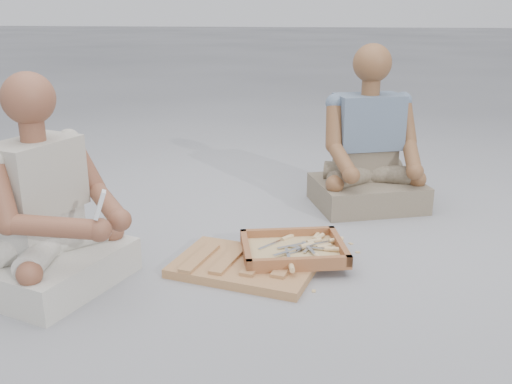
# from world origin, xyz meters

# --- Properties ---
(ground) EXTENTS (60.00, 60.00, 0.00)m
(ground) POSITION_xyz_m (0.00, 0.00, 0.00)
(ground) COLOR #97989C
(ground) RESTS_ON ground
(carved_panel) EXTENTS (0.66, 0.52, 0.04)m
(carved_panel) POSITION_xyz_m (-0.10, 0.06, 0.02)
(carved_panel) COLOR brown
(carved_panel) RESTS_ON ground
(tool_tray) EXTENTS (0.51, 0.44, 0.06)m
(tool_tray) POSITION_xyz_m (0.10, 0.16, 0.06)
(tool_tray) COLOR brown
(tool_tray) RESTS_ON carved_panel
(chisel_0) EXTENTS (0.22, 0.03, 0.02)m
(chisel_0) POSITION_xyz_m (0.25, 0.17, 0.07)
(chisel_0) COLOR silver
(chisel_0) RESTS_ON tool_tray
(chisel_1) EXTENTS (0.20, 0.13, 0.02)m
(chisel_1) POSITION_xyz_m (0.22, 0.20, 0.06)
(chisel_1) COLOR silver
(chisel_1) RESTS_ON tool_tray
(chisel_2) EXTENTS (0.15, 0.18, 0.02)m
(chisel_2) POSITION_xyz_m (0.05, 0.27, 0.06)
(chisel_2) COLOR silver
(chisel_2) RESTS_ON tool_tray
(chisel_3) EXTENTS (0.19, 0.13, 0.02)m
(chisel_3) POSITION_xyz_m (0.17, 0.25, 0.07)
(chisel_3) COLOR silver
(chisel_3) RESTS_ON tool_tray
(chisel_4) EXTENTS (0.07, 0.22, 0.02)m
(chisel_4) POSITION_xyz_m (0.19, 0.28, 0.07)
(chisel_4) COLOR silver
(chisel_4) RESTS_ON tool_tray
(chisel_5) EXTENTS (0.12, 0.20, 0.02)m
(chisel_5) POSITION_xyz_m (0.20, 0.28, 0.07)
(chisel_5) COLOR silver
(chisel_5) RESTS_ON tool_tray
(chisel_6) EXTENTS (0.06, 0.22, 0.02)m
(chisel_6) POSITION_xyz_m (0.10, -0.01, 0.07)
(chisel_6) COLOR silver
(chisel_6) RESTS_ON tool_tray
(chisel_7) EXTENTS (0.10, 0.21, 0.02)m
(chisel_7) POSITION_xyz_m (0.21, 0.08, 0.07)
(chisel_7) COLOR silver
(chisel_7) RESTS_ON tool_tray
(chisel_8) EXTENTS (0.17, 0.16, 0.02)m
(chisel_8) POSITION_xyz_m (0.15, 0.17, 0.07)
(chisel_8) COLOR silver
(chisel_8) RESTS_ON tool_tray
(chisel_9) EXTENTS (0.20, 0.13, 0.02)m
(chisel_9) POSITION_xyz_m (0.27, 0.25, 0.08)
(chisel_9) COLOR silver
(chisel_9) RESTS_ON tool_tray
(wood_chip_0) EXTENTS (0.02, 0.02, 0.00)m
(wood_chip_0) POSITION_xyz_m (0.16, 0.07, 0.00)
(wood_chip_0) COLOR tan
(wood_chip_0) RESTS_ON ground
(wood_chip_1) EXTENTS (0.02, 0.02, 0.00)m
(wood_chip_1) POSITION_xyz_m (0.36, 0.40, 0.00)
(wood_chip_1) COLOR tan
(wood_chip_1) RESTS_ON ground
(wood_chip_2) EXTENTS (0.02, 0.02, 0.00)m
(wood_chip_2) POSITION_xyz_m (0.28, 0.12, 0.00)
(wood_chip_2) COLOR tan
(wood_chip_2) RESTS_ON ground
(wood_chip_3) EXTENTS (0.02, 0.02, 0.00)m
(wood_chip_3) POSITION_xyz_m (0.28, 0.20, 0.00)
(wood_chip_3) COLOR tan
(wood_chip_3) RESTS_ON ground
(wood_chip_4) EXTENTS (0.02, 0.02, 0.00)m
(wood_chip_4) POSITION_xyz_m (-0.02, 0.05, 0.00)
(wood_chip_4) COLOR tan
(wood_chip_4) RESTS_ON ground
(wood_chip_5) EXTENTS (0.02, 0.02, 0.00)m
(wood_chip_5) POSITION_xyz_m (0.39, 0.30, 0.00)
(wood_chip_5) COLOR tan
(wood_chip_5) RESTS_ON ground
(wood_chip_6) EXTENTS (0.02, 0.02, 0.00)m
(wood_chip_6) POSITION_xyz_m (-0.03, -0.02, 0.00)
(wood_chip_6) COLOR tan
(wood_chip_6) RESTS_ON ground
(wood_chip_7) EXTENTS (0.02, 0.02, 0.00)m
(wood_chip_7) POSITION_xyz_m (0.17, 0.31, 0.00)
(wood_chip_7) COLOR tan
(wood_chip_7) RESTS_ON ground
(wood_chip_8) EXTENTS (0.02, 0.02, 0.00)m
(wood_chip_8) POSITION_xyz_m (-0.17, 0.26, 0.00)
(wood_chip_8) COLOR tan
(wood_chip_8) RESTS_ON ground
(wood_chip_9) EXTENTS (0.02, 0.02, 0.00)m
(wood_chip_9) POSITION_xyz_m (0.20, -0.10, 0.00)
(wood_chip_9) COLOR tan
(wood_chip_9) RESTS_ON ground
(craftsman) EXTENTS (0.64, 0.66, 0.85)m
(craftsman) POSITION_xyz_m (-0.84, -0.16, 0.29)
(craftsman) COLOR beige
(craftsman) RESTS_ON ground
(companion) EXTENTS (0.68, 0.61, 0.89)m
(companion) POSITION_xyz_m (0.46, 0.98, 0.30)
(companion) COLOR #81725D
(companion) RESTS_ON ground
(mobile_phone) EXTENTS (0.06, 0.06, 0.10)m
(mobile_phone) POSITION_xyz_m (-0.56, -0.31, 0.41)
(mobile_phone) COLOR silver
(mobile_phone) RESTS_ON craftsman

